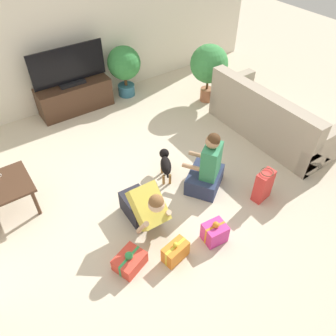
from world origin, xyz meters
name	(u,v)px	position (x,y,z in m)	size (l,w,h in m)	color
ground_plane	(134,194)	(0.00, 0.00, 0.00)	(16.00, 16.00, 0.00)	beige
wall_back	(42,33)	(0.00, 2.63, 1.30)	(8.40, 0.06, 2.60)	silver
sofa_right	(270,119)	(2.42, -0.07, 0.30)	(0.85, 2.03, 0.84)	tan
tv_console	(75,97)	(0.20, 2.34, 0.25)	(1.25, 0.43, 0.49)	#472D1E
tv	(69,68)	(0.20, 2.34, 0.77)	(1.24, 0.20, 0.64)	black
potted_plant_corner_right	(209,65)	(2.28, 1.29, 0.68)	(0.65, 0.65, 1.03)	#A36042
potted_plant_back_right	(124,65)	(1.17, 2.29, 0.58)	(0.59, 0.59, 0.92)	#336B84
person_kneeling	(144,206)	(-0.13, -0.50, 0.32)	(0.35, 0.77, 0.75)	#23232D
person_sitting	(207,169)	(0.87, -0.42, 0.31)	(0.65, 0.63, 0.89)	#283351
dog	(165,163)	(0.53, 0.06, 0.24)	(0.30, 0.47, 0.34)	black
gift_box_a	(175,252)	(-0.11, -1.08, 0.11)	(0.32, 0.21, 0.27)	orange
gift_box_b	(215,232)	(0.40, -1.13, 0.12)	(0.27, 0.24, 0.30)	#CC3389
gift_box_c	(130,261)	(-0.57, -0.89, 0.09)	(0.39, 0.35, 0.23)	red
gift_bag_a	(263,186)	(1.32, -0.98, 0.22)	(0.27, 0.18, 0.46)	red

